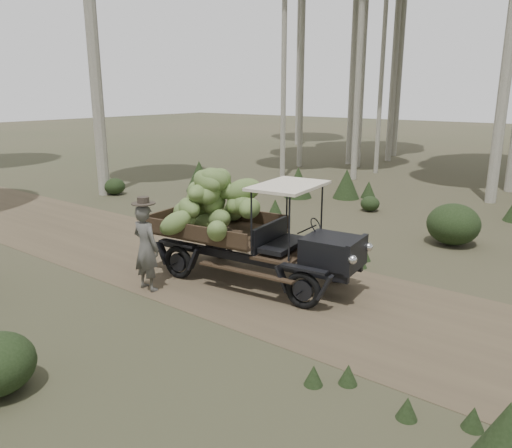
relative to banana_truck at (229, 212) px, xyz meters
name	(u,v)px	position (x,y,z in m)	size (l,w,h in m)	color
ground	(295,293)	(1.69, 0.02, -1.43)	(120.00, 120.00, 0.00)	#473D2B
dirt_track	(295,292)	(1.69, 0.02, -1.42)	(70.00, 4.00, 0.01)	brown
banana_truck	(229,212)	(0.00, 0.00, 0.00)	(4.89, 2.54, 2.46)	black
farmer	(146,247)	(-0.79, -1.66, -0.51)	(0.65, 0.48, 1.94)	#4E4C47
undergrowth	(266,291)	(1.92, -1.28, -0.90)	(22.64, 20.93, 1.31)	#233319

